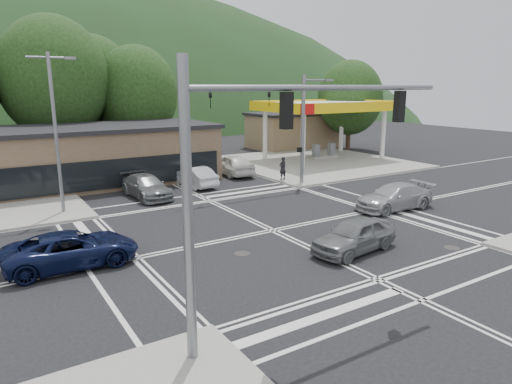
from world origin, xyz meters
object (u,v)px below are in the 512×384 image
pedestrian (283,168)px  car_northbound (146,186)px  car_silver_east (394,197)px  car_queue_b (232,165)px  car_queue_a (194,176)px  car_blue_west (72,249)px  car_grey_center (354,235)px

pedestrian → car_northbound: bearing=-9.8°
car_silver_east → car_northbound: bearing=-130.1°
car_queue_b → car_northbound: 9.36m
pedestrian → car_queue_a: bearing=-23.6°
car_blue_west → car_queue_b: 20.25m
car_grey_center → car_northbound: car_grey_center is taller
car_queue_a → car_northbound: 4.33m
car_blue_west → car_northbound: car_northbound is taller
car_grey_center → pedestrian: size_ratio=2.52×
car_silver_east → car_queue_b: car_queue_b is taller
car_queue_a → car_silver_east: bearing=116.4°
car_queue_b → car_northbound: bearing=26.8°
car_blue_west → car_silver_east: 18.11m
car_northbound → car_silver_east: bearing=-46.2°
car_northbound → pedestrian: 10.62m
car_silver_east → car_northbound: size_ratio=1.01×
car_northbound → pedestrian: bearing=-6.8°
car_silver_east → car_northbound: car_silver_east is taller
car_blue_west → car_queue_b: size_ratio=1.04×
car_silver_east → car_queue_b: bearing=-165.6°
car_silver_east → car_blue_west: bearing=-90.2°
car_queue_b → pedestrian: 4.76m
car_queue_b → pedestrian: bearing=118.4°
car_queue_a → pedestrian: size_ratio=2.53×
car_grey_center → car_northbound: 15.38m
car_queue_a → car_northbound: car_northbound is taller
car_northbound → pedestrian: (10.60, -0.62, 0.29)m
car_silver_east → car_queue_b: size_ratio=1.02×
car_grey_center → car_queue_a: car_grey_center is taller
car_queue_a → pedestrian: 6.81m
pedestrian → car_blue_west: bearing=21.8°
car_grey_center → car_silver_east: size_ratio=0.86×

